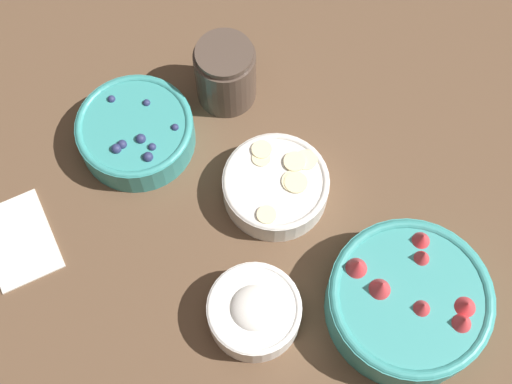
{
  "coord_description": "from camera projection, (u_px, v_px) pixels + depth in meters",
  "views": [
    {
      "loc": [
        -0.25,
        0.12,
        0.94
      ],
      "look_at": [
        0.09,
        -0.09,
        0.05
      ],
      "focal_mm": 50.0,
      "sensor_mm": 36.0,
      "label": 1
    }
  ],
  "objects": [
    {
      "name": "bowl_blueberries",
      "position": [
        136.0,
        131.0,
        1.03
      ],
      "size": [
        0.17,
        0.17,
        0.06
      ],
      "color": "teal",
      "rests_on": "ground_plane"
    },
    {
      "name": "jar_chocolate",
      "position": [
        226.0,
        75.0,
        1.05
      ],
      "size": [
        0.09,
        0.09,
        0.11
      ],
      "color": "#4C3D33",
      "rests_on": "ground_plane"
    },
    {
      "name": "napkin",
      "position": [
        19.0,
        240.0,
        0.99
      ],
      "size": [
        0.14,
        0.1,
        0.01
      ],
      "color": "silver",
      "rests_on": "ground_plane"
    },
    {
      "name": "bowl_bananas",
      "position": [
        276.0,
        185.0,
        1.0
      ],
      "size": [
        0.15,
        0.15,
        0.05
      ],
      "color": "silver",
      "rests_on": "ground_plane"
    },
    {
      "name": "ground_plane",
      "position": [
        236.0,
        288.0,
        0.97
      ],
      "size": [
        4.0,
        4.0,
        0.0
      ],
      "primitive_type": "plane",
      "color": "brown"
    },
    {
      "name": "bowl_cream",
      "position": [
        252.0,
        313.0,
        0.92
      ],
      "size": [
        0.12,
        0.12,
        0.06
      ],
      "color": "white",
      "rests_on": "ground_plane"
    },
    {
      "name": "bowl_strawberries",
      "position": [
        408.0,
        301.0,
        0.92
      ],
      "size": [
        0.21,
        0.21,
        0.09
      ],
      "color": "teal",
      "rests_on": "ground_plane"
    }
  ]
}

